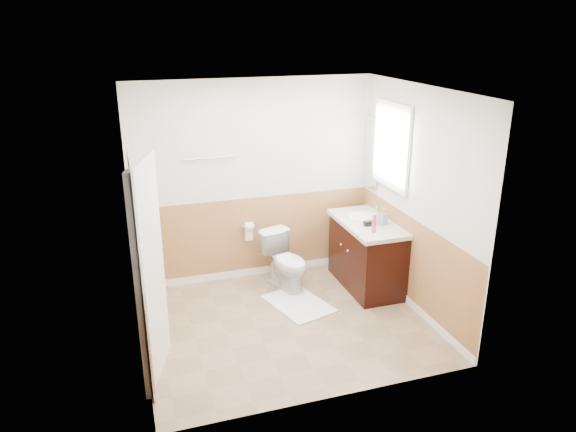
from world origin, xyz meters
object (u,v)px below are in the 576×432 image
object	(u,v)px
bath_mat	(298,304)
vanity_cabinet	(367,256)
soap_dispenser	(383,216)
lotion_bottle	(374,223)
toilet	(286,261)

from	to	relation	value
bath_mat	vanity_cabinet	distance (m)	1.05
bath_mat	soap_dispenser	world-z (taller)	soap_dispenser
lotion_bottle	vanity_cabinet	bearing A→B (deg)	73.49
bath_mat	vanity_cabinet	xyz separation A→B (m)	(0.95, 0.21, 0.39)
toilet	bath_mat	xyz separation A→B (m)	(0.00, -0.47, -0.34)
toilet	lotion_bottle	xyz separation A→B (m)	(0.85, -0.60, 0.61)
soap_dispenser	vanity_cabinet	bearing A→B (deg)	132.64
soap_dispenser	bath_mat	bearing A→B (deg)	-175.80
toilet	lotion_bottle	distance (m)	1.21
vanity_cabinet	soap_dispenser	world-z (taller)	soap_dispenser
bath_mat	vanity_cabinet	size ratio (longest dim) A/B	0.73
toilet	soap_dispenser	distance (m)	1.29
soap_dispenser	toilet	bearing A→B (deg)	159.91
bath_mat	toilet	bearing A→B (deg)	90.00
bath_mat	lotion_bottle	world-z (taller)	lotion_bottle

